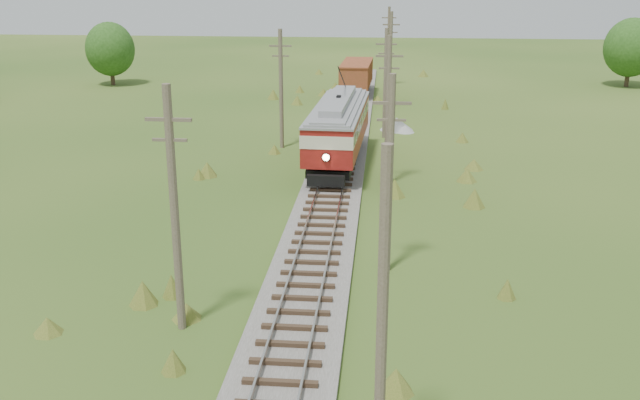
# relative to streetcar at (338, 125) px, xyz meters

# --- Properties ---
(railbed_main) EXTENTS (3.60, 96.00, 0.57)m
(railbed_main) POSITION_rel_streetcar_xyz_m (0.00, -1.16, -2.63)
(railbed_main) COLOR #605B54
(railbed_main) RESTS_ON ground
(streetcar) EXTENTS (3.66, 13.58, 6.17)m
(streetcar) POSITION_rel_streetcar_xyz_m (0.00, 0.00, 0.00)
(streetcar) COLOR black
(streetcar) RESTS_ON ground
(gondola) EXTENTS (3.21, 9.05, 2.97)m
(gondola) POSITION_rel_streetcar_xyz_m (0.00, 27.73, -0.65)
(gondola) COLOR black
(gondola) RESTS_ON ground
(gravel_pile) EXTENTS (2.82, 2.99, 1.03)m
(gravel_pile) POSITION_rel_streetcar_xyz_m (4.12, 11.54, -2.34)
(gravel_pile) COLOR gray
(gravel_pile) RESTS_ON ground
(utility_pole_r_1) EXTENTS (0.30, 0.30, 8.80)m
(utility_pole_r_1) POSITION_rel_streetcar_xyz_m (3.10, -30.16, 1.58)
(utility_pole_r_1) COLOR brown
(utility_pole_r_1) RESTS_ON ground
(utility_pole_r_2) EXTENTS (1.60, 0.30, 8.60)m
(utility_pole_r_2) POSITION_rel_streetcar_xyz_m (3.30, -17.16, 1.61)
(utility_pole_r_2) COLOR brown
(utility_pole_r_2) RESTS_ON ground
(utility_pole_r_3) EXTENTS (1.60, 0.30, 9.00)m
(utility_pole_r_3) POSITION_rel_streetcar_xyz_m (3.20, -4.16, 1.81)
(utility_pole_r_3) COLOR brown
(utility_pole_r_3) RESTS_ON ground
(utility_pole_r_4) EXTENTS (1.60, 0.30, 8.40)m
(utility_pole_r_4) POSITION_rel_streetcar_xyz_m (3.00, 8.84, 1.50)
(utility_pole_r_4) COLOR brown
(utility_pole_r_4) RESTS_ON ground
(utility_pole_r_5) EXTENTS (1.60, 0.30, 8.90)m
(utility_pole_r_5) POSITION_rel_streetcar_xyz_m (3.40, 21.84, 1.76)
(utility_pole_r_5) COLOR brown
(utility_pole_r_5) RESTS_ON ground
(utility_pole_r_6) EXTENTS (1.60, 0.30, 8.70)m
(utility_pole_r_6) POSITION_rel_streetcar_xyz_m (3.20, 34.84, 1.66)
(utility_pole_r_6) COLOR brown
(utility_pole_r_6) RESTS_ON ground
(utility_pole_l_a) EXTENTS (1.60, 0.30, 9.00)m
(utility_pole_l_a) POSITION_rel_streetcar_xyz_m (-4.20, -23.16, 1.81)
(utility_pole_l_a) COLOR brown
(utility_pole_l_a) RESTS_ON ground
(utility_pole_l_b) EXTENTS (1.60, 0.30, 8.60)m
(utility_pole_l_b) POSITION_rel_streetcar_xyz_m (-4.50, 4.84, 1.61)
(utility_pole_l_b) COLOR brown
(utility_pole_l_b) RESTS_ON ground
(tree_mid_a) EXTENTS (5.46, 5.46, 7.03)m
(tree_mid_a) POSITION_rel_streetcar_xyz_m (-28.00, 32.84, 1.20)
(tree_mid_a) COLOR #38281C
(tree_mid_a) RESTS_ON ground
(tree_mid_b) EXTENTS (5.88, 5.88, 7.57)m
(tree_mid_b) POSITION_rel_streetcar_xyz_m (30.00, 36.84, 1.51)
(tree_mid_b) COLOR #38281C
(tree_mid_b) RESTS_ON ground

